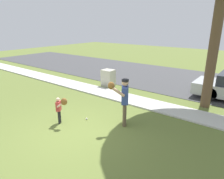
% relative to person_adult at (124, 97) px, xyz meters
% --- Properties ---
extents(ground_plane, '(48.00, 48.00, 0.00)m').
position_rel_person_adult_xyz_m(ground_plane, '(-1.03, 2.21, -1.06)').
color(ground_plane, olive).
extents(sidewalk_strip, '(36.00, 1.20, 0.06)m').
position_rel_person_adult_xyz_m(sidewalk_strip, '(-1.03, 2.31, -1.03)').
color(sidewalk_strip, beige).
rests_on(sidewalk_strip, ground).
extents(road_surface, '(36.00, 6.80, 0.02)m').
position_rel_person_adult_xyz_m(road_surface, '(-1.03, 7.31, -1.05)').
color(road_surface, '#424244').
rests_on(road_surface, ground).
extents(person_adult, '(0.57, 0.83, 1.69)m').
position_rel_person_adult_xyz_m(person_adult, '(0.00, 0.00, 0.00)').
color(person_adult, brown).
rests_on(person_adult, ground).
extents(person_child, '(0.55, 0.30, 1.03)m').
position_rel_person_adult_xyz_m(person_child, '(-1.84, -1.26, -0.39)').
color(person_child, black).
rests_on(person_child, ground).
extents(baseball, '(0.07, 0.07, 0.07)m').
position_rel_person_adult_xyz_m(baseball, '(-1.34, -0.48, -1.02)').
color(baseball, white).
rests_on(baseball, ground).
extents(utility_cabinet, '(0.67, 0.58, 0.97)m').
position_rel_person_adult_xyz_m(utility_cabinet, '(-3.38, 3.40, -0.57)').
color(utility_cabinet, beige).
rests_on(utility_cabinet, ground).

